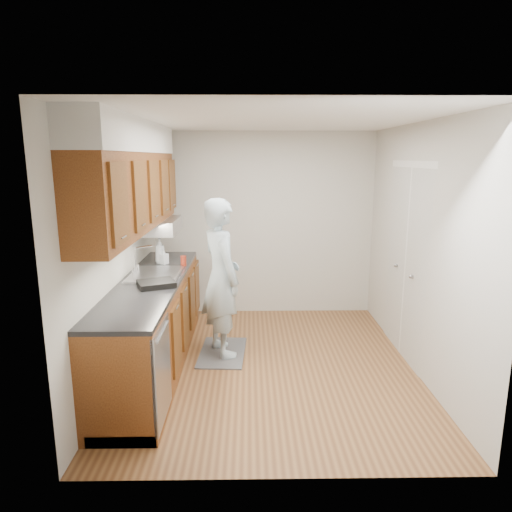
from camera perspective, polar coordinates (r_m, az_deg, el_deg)
The scene contains 14 objects.
floor at distance 4.97m, azimuth 1.61°, elevation -13.47°, with size 3.50×3.50×0.00m, color brown.
ceiling at distance 4.49m, azimuth 1.80°, elevation 16.66°, with size 3.50×3.50×0.00m, color white.
wall_left at distance 4.74m, azimuth -16.73°, elevation 0.73°, with size 0.02×3.50×2.50m, color beige.
wall_right at distance 4.87m, azimuth 19.62°, elevation 0.83°, with size 0.02×3.50×2.50m, color beige.
wall_back at distance 6.29m, azimuth 0.98°, elevation 3.97°, with size 3.00×0.02×2.50m, color beige.
counter at distance 4.87m, azimuth -12.75°, elevation -8.06°, with size 0.64×2.80×1.30m.
upper_cabinets at distance 4.66m, azimuth -15.09°, elevation 9.31°, with size 0.47×2.80×1.21m.
closet_door at distance 5.19m, azimuth 18.18°, elevation -0.95°, with size 0.02×1.22×2.05m, color silver.
floor_mat at distance 5.25m, azimuth -4.21°, elevation -11.92°, with size 0.49×0.84×0.02m, color #565658.
person at distance 4.93m, azimuth -4.39°, elevation -1.41°, with size 0.69×0.46×1.96m, color #A7BFCC.
soap_bottle_a at distance 5.44m, azimuth -11.93°, elevation 0.67°, with size 0.11×0.11×0.30m, color white.
soap_bottle_b at distance 5.39m, azimuth -11.44°, elevation -0.04°, with size 0.08×0.08×0.18m, color white.
soda_can at distance 5.26m, azimuth -9.06°, elevation -0.60°, with size 0.06×0.06×0.12m, color red.
dish_rack at distance 4.49m, azimuth -12.36°, elevation -3.40°, with size 0.34×0.28×0.05m, color black.
Camera 1 is at (-0.21, -4.47, 2.15)m, focal length 32.00 mm.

